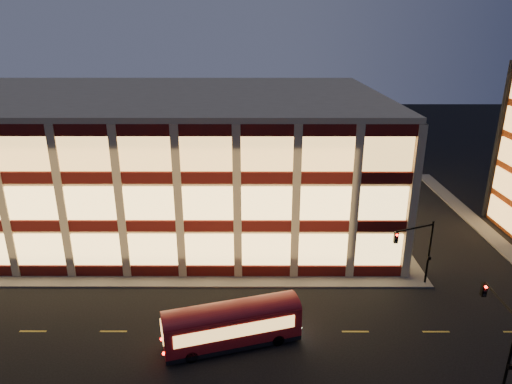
{
  "coord_description": "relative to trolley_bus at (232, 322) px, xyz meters",
  "views": [
    {
      "loc": [
        8.66,
        -34.29,
        21.32
      ],
      "look_at": [
        8.59,
        8.0,
        5.97
      ],
      "focal_mm": 32.0,
      "sensor_mm": 36.0,
      "label": 1
    }
  ],
  "objects": [
    {
      "name": "ground",
      "position": [
        -6.91,
        7.36,
        -1.8
      ],
      "size": [
        200.0,
        200.0,
        0.0
      ],
      "primitive_type": "plane",
      "color": "black",
      "rests_on": "ground"
    },
    {
      "name": "sidewalk_office_south",
      "position": [
        -9.91,
        8.36,
        -1.73
      ],
      "size": [
        54.0,
        2.0,
        0.15
      ],
      "primitive_type": "cube",
      "color": "#514F4C",
      "rests_on": "ground"
    },
    {
      "name": "sidewalk_office_east",
      "position": [
        16.09,
        24.36,
        -1.73
      ],
      "size": [
        2.0,
        30.0,
        0.15
      ],
      "primitive_type": "cube",
      "color": "#514F4C",
      "rests_on": "ground"
    },
    {
      "name": "sidewalk_tower_west",
      "position": [
        27.09,
        24.36,
        -1.73
      ],
      "size": [
        2.0,
        30.0,
        0.15
      ],
      "primitive_type": "cube",
      "color": "#514F4C",
      "rests_on": "ground"
    },
    {
      "name": "office_building",
      "position": [
        -9.83,
        24.28,
        5.44
      ],
      "size": [
        50.45,
        30.45,
        14.5
      ],
      "color": "tan",
      "rests_on": "ground"
    },
    {
      "name": "traffic_signal_far",
      "position": [
        15.3,
        7.6,
        2.31
      ],
      "size": [
        3.79,
        1.87,
        6.0
      ],
      "color": "black",
      "rests_on": "ground"
    },
    {
      "name": "traffic_signal_near",
      "position": [
        16.59,
        -3.67,
        2.32
      ],
      "size": [
        0.32,
        4.45,
        6.0
      ],
      "color": "black",
      "rests_on": "ground"
    },
    {
      "name": "trolley_bus",
      "position": [
        0.0,
        0.0,
        0.0
      ],
      "size": [
        9.9,
        5.03,
        3.26
      ],
      "rotation": [
        0.0,
        0.0,
        0.29
      ],
      "color": "maroon",
      "rests_on": "ground"
    }
  ]
}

